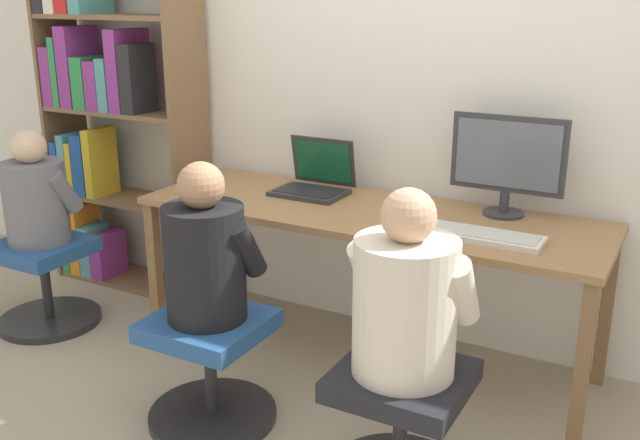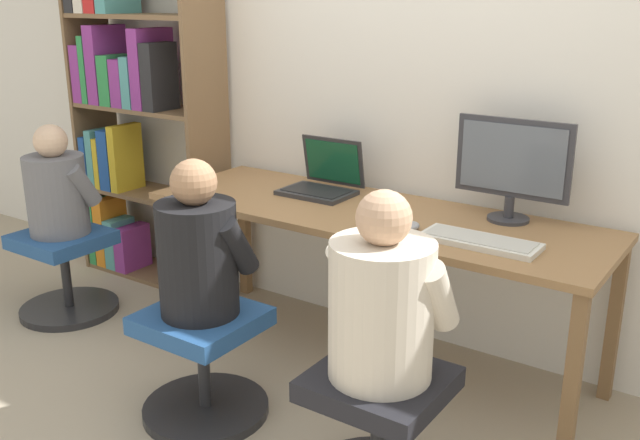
{
  "view_description": "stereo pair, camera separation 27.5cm",
  "coord_description": "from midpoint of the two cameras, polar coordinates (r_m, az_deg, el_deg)",
  "views": [
    {
      "loc": [
        1.23,
        -2.33,
        1.6
      ],
      "look_at": [
        -0.12,
        0.13,
        0.71
      ],
      "focal_mm": 40.0,
      "sensor_mm": 36.0,
      "label": 1
    },
    {
      "loc": [
        1.47,
        -2.19,
        1.6
      ],
      "look_at": [
        -0.12,
        0.13,
        0.71
      ],
      "focal_mm": 40.0,
      "sensor_mm": 36.0,
      "label": 2
    }
  ],
  "objects": [
    {
      "name": "desktop_monitor",
      "position": [
        2.99,
        12.24,
        4.52
      ],
      "size": [
        0.47,
        0.17,
        0.42
      ],
      "color": "#333338",
      "rests_on": "desk"
    },
    {
      "name": "bookshelf",
      "position": [
        4.15,
        -19.0,
        8.47
      ],
      "size": [
        0.94,
        0.31,
        1.99
      ],
      "color": "brown",
      "rests_on": "ground_plane"
    },
    {
      "name": "desk",
      "position": [
        3.07,
        1.32,
        -0.41
      ],
      "size": [
        2.02,
        0.67,
        0.71
      ],
      "color": "olive",
      "rests_on": "ground_plane"
    },
    {
      "name": "keyboard",
      "position": [
        2.73,
        10.22,
        -1.31
      ],
      "size": [
        0.44,
        0.16,
        0.03
      ],
      "color": "silver",
      "rests_on": "desk"
    },
    {
      "name": "office_chair_side",
      "position": [
        3.87,
        -23.04,
        -4.46
      ],
      "size": [
        0.5,
        0.5,
        0.44
      ],
      "color": "#262628",
      "rests_on": "ground_plane"
    },
    {
      "name": "laptop",
      "position": [
        3.31,
        -2.88,
        3.03
      ],
      "size": [
        0.33,
        0.28,
        0.25
      ],
      "color": "#2D2D30",
      "rests_on": "desk"
    },
    {
      "name": "office_chair_right",
      "position": [
        2.85,
        -11.57,
        -11.38
      ],
      "size": [
        0.5,
        0.5,
        0.44
      ],
      "color": "#262628",
      "rests_on": "ground_plane"
    },
    {
      "name": "computer_mouse_by_keyboard",
      "position": [
        2.82,
        4.66,
        -0.34
      ],
      "size": [
        0.07,
        0.1,
        0.03
      ],
      "color": "#99999E",
      "rests_on": "desk"
    },
    {
      "name": "person_at_monitor",
      "position": [
        2.24,
        3.39,
        -6.31
      ],
      "size": [
        0.41,
        0.33,
        0.61
      ],
      "color": "beige",
      "rests_on": "office_chair_left"
    },
    {
      "name": "person_at_laptop",
      "position": [
        2.66,
        -12.11,
        -2.7
      ],
      "size": [
        0.37,
        0.31,
        0.6
      ],
      "color": "black",
      "rests_on": "office_chair_right"
    },
    {
      "name": "office_chair_left",
      "position": [
        2.45,
        3.14,
        -16.17
      ],
      "size": [
        0.5,
        0.5,
        0.44
      ],
      "color": "#262628",
      "rests_on": "ground_plane"
    },
    {
      "name": "wall_back",
      "position": [
        3.29,
        4.68,
        12.36
      ],
      "size": [
        10.0,
        0.05,
        2.6
      ],
      "color": "white",
      "rests_on": "ground_plane"
    },
    {
      "name": "ground_plane",
      "position": [
        3.08,
        -1.73,
        -13.65
      ],
      "size": [
        14.0,
        14.0,
        0.0
      ],
      "primitive_type": "plane",
      "color": "tan"
    },
    {
      "name": "person_near_shelf",
      "position": [
        3.75,
        -23.78,
        1.76
      ],
      "size": [
        0.36,
        0.3,
        0.56
      ],
      "color": "slate",
      "rests_on": "office_chair_side"
    }
  ]
}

